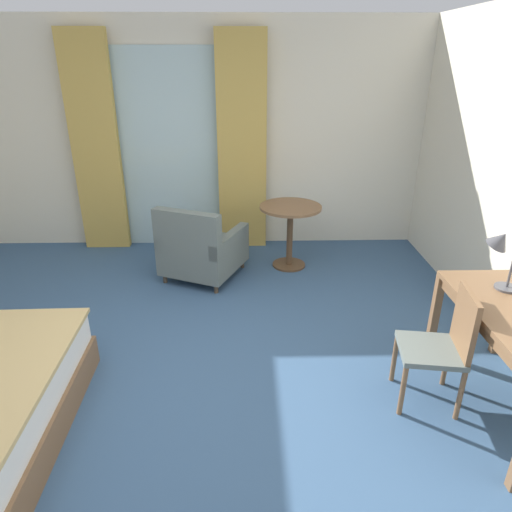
{
  "coord_description": "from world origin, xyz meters",
  "views": [
    {
      "loc": [
        0.58,
        -2.77,
        2.27
      ],
      "look_at": [
        0.65,
        0.18,
        0.98
      ],
      "focal_mm": 31.94,
      "sensor_mm": 36.0,
      "label": 1
    }
  ],
  "objects": [
    {
      "name": "balcony_glass_door",
      "position": [
        -0.33,
        2.88,
        1.2
      ],
      "size": [
        1.31,
        0.02,
        2.39
      ],
      "primitive_type": "cube",
      "color": "silver",
      "rests_on": "ground"
    },
    {
      "name": "wall_back",
      "position": [
        0.0,
        2.96,
        1.36
      ],
      "size": [
        5.78,
        0.12,
        2.72
      ],
      "primitive_type": "cube",
      "color": "silver",
      "rests_on": "ground"
    },
    {
      "name": "armchair_by_window",
      "position": [
        0.09,
        1.83,
        0.33
      ],
      "size": [
        1.0,
        1.03,
        0.85
      ],
      "color": "slate",
      "rests_on": "ground"
    },
    {
      "name": "round_cafe_table",
      "position": [
        1.09,
        2.11,
        0.55
      ],
      "size": [
        0.7,
        0.7,
        0.74
      ],
      "color": "brown",
      "rests_on": "ground"
    },
    {
      "name": "desk_lamp",
      "position": [
        2.38,
        0.13,
        1.04
      ],
      "size": [
        0.26,
        0.24,
        0.45
      ],
      "color": "#4C4C51",
      "rests_on": "writing_desk"
    },
    {
      "name": "ground",
      "position": [
        0.0,
        0.0,
        -0.05
      ],
      "size": [
        6.18,
        6.44,
        0.1
      ],
      "primitive_type": "cube",
      "color": "#38567A"
    },
    {
      "name": "curtain_panel_right",
      "position": [
        0.55,
        2.78,
        1.29
      ],
      "size": [
        0.59,
        0.1,
        2.57
      ],
      "primitive_type": "cube",
      "color": "tan",
      "rests_on": "ground"
    },
    {
      "name": "desk_chair",
      "position": [
        1.92,
        -0.2,
        0.48
      ],
      "size": [
        0.47,
        0.46,
        0.87
      ],
      "color": "slate",
      "rests_on": "ground"
    },
    {
      "name": "curtain_panel_left",
      "position": [
        -1.2,
        2.78,
        1.29
      ],
      "size": [
        0.56,
        0.1,
        2.57
      ],
      "primitive_type": "cube",
      "color": "tan",
      "rests_on": "ground"
    }
  ]
}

